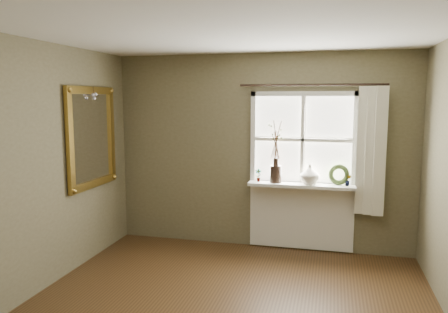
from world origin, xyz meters
TOP-DOWN VIEW (x-y plane):
  - ceiling at (0.00, 0.00)m, footprint 4.50×4.50m
  - wall_back at (0.00, 2.30)m, footprint 4.00×0.10m
  - wall_left at (-2.05, 0.00)m, footprint 0.10×4.50m
  - wall_front at (0.00, -2.30)m, footprint 4.00×0.10m
  - window_frame at (0.55, 2.23)m, footprint 1.36×0.06m
  - window_sill at (0.55, 2.12)m, footprint 1.36×0.26m
  - window_apron at (0.55, 2.23)m, footprint 1.36×0.04m
  - dark_jug at (0.22, 2.12)m, footprint 0.20×0.20m
  - cream_vase at (0.66, 2.12)m, footprint 0.30×0.30m
  - wreath at (1.02, 2.16)m, footprint 0.29×0.19m
  - potted_plant_left at (-0.01, 2.12)m, footprint 0.09×0.06m
  - potted_plant_right at (1.13, 2.12)m, footprint 0.08×0.07m
  - curtain at (1.39, 2.13)m, footprint 0.36×0.12m
  - curtain_rod at (0.65, 2.17)m, footprint 1.84×0.03m
  - gilt_mirror at (-1.96, 1.33)m, footprint 0.10×1.04m

SIDE VIEW (x-z plane):
  - window_apron at x=0.55m, z-range 0.02..0.90m
  - window_sill at x=0.55m, z-range 0.88..0.92m
  - potted_plant_right at x=1.13m, z-range 0.92..1.07m
  - potted_plant_left at x=-0.01m, z-range 0.92..1.09m
  - wreath at x=1.02m, z-range 0.88..1.16m
  - dark_jug at x=0.22m, z-range 0.92..1.14m
  - cream_vase at x=0.66m, z-range 0.92..1.18m
  - wall_back at x=0.00m, z-range 0.00..2.60m
  - wall_left at x=-2.05m, z-range 0.00..2.60m
  - wall_front at x=0.00m, z-range 0.00..2.60m
  - curtain at x=1.39m, z-range 0.57..2.16m
  - window_frame at x=0.55m, z-range 0.86..2.10m
  - gilt_mirror at x=-1.96m, z-range 0.91..2.16m
  - curtain_rod at x=0.65m, z-range 2.16..2.20m
  - ceiling at x=0.00m, z-range 2.60..2.60m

